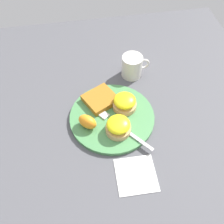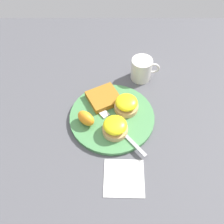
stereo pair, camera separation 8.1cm
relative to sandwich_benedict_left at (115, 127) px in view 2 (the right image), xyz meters
name	(u,v)px [view 2 (the right image)]	position (x,y,z in m)	size (l,w,h in m)	color
ground_plane	(112,118)	(-0.01, 0.06, -0.04)	(1.10, 1.10, 0.00)	#4C4C51
plate	(112,117)	(-0.01, 0.06, -0.03)	(0.27, 0.27, 0.01)	#47844C
sandwich_benedict_left	(115,127)	(0.00, 0.00, 0.00)	(0.08, 0.08, 0.05)	tan
sandwich_benedict_right	(126,104)	(0.04, 0.09, 0.00)	(0.08, 0.08, 0.05)	tan
hashbrown_patty	(104,98)	(-0.04, 0.12, -0.01)	(0.10, 0.09, 0.02)	#9D651D
orange_wedge	(86,118)	(-0.09, 0.03, 0.00)	(0.06, 0.04, 0.04)	orange
fork	(117,127)	(0.01, 0.01, -0.02)	(0.15, 0.18, 0.00)	silver
cup	(142,69)	(0.10, 0.24, 0.00)	(0.10, 0.07, 0.08)	silver
napkin	(124,178)	(0.02, -0.14, -0.04)	(0.11, 0.11, 0.00)	white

